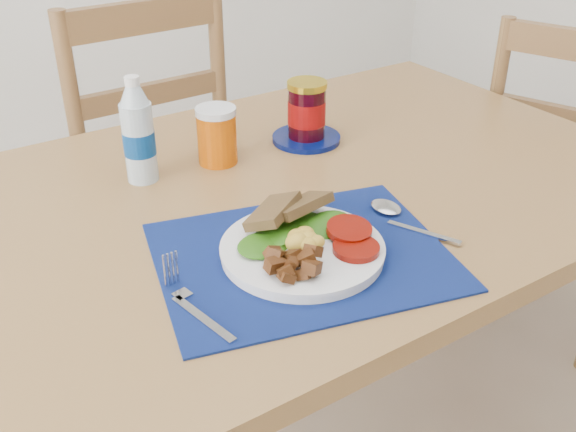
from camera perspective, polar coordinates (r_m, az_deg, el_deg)
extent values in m
cube|color=brown|center=(1.26, 0.34, 1.85)|extent=(1.40, 0.90, 0.04)
cylinder|color=brown|center=(2.06, 9.16, 1.57)|extent=(0.06, 0.06, 0.71)
cube|color=brown|center=(1.99, -13.03, 3.42)|extent=(0.46, 0.44, 0.04)
cylinder|color=brown|center=(2.32, -9.81, 1.06)|extent=(0.04, 0.04, 0.43)
cylinder|color=brown|center=(2.21, -18.76, -1.76)|extent=(0.04, 0.04, 0.43)
cylinder|color=brown|center=(2.04, -5.26, -3.02)|extent=(0.04, 0.04, 0.43)
cylinder|color=brown|center=(1.91, -15.32, -6.53)|extent=(0.04, 0.04, 0.43)
cube|color=brown|center=(1.66, -12.27, 16.15)|extent=(0.41, 0.04, 0.51)
cube|color=brown|center=(2.06, 22.37, 1.87)|extent=(0.52, 0.53, 0.04)
cylinder|color=brown|center=(2.34, 18.33, -0.13)|extent=(0.04, 0.04, 0.41)
cylinder|color=brown|center=(2.06, 15.14, -3.98)|extent=(0.04, 0.04, 0.41)
cube|color=black|center=(1.04, 1.21, -3.40)|extent=(0.51, 0.44, 0.00)
cylinder|color=silver|center=(1.03, 1.22, -2.94)|extent=(0.25, 0.25, 0.02)
ellipsoid|color=gold|center=(1.02, 1.58, -1.93)|extent=(0.06, 0.05, 0.03)
cylinder|color=#870904|center=(1.04, 5.46, -2.14)|extent=(0.07, 0.07, 0.01)
ellipsoid|color=#103706|center=(1.06, 0.53, -1.26)|extent=(0.13, 0.08, 0.01)
cube|color=brown|center=(1.08, -0.13, 0.64)|extent=(0.12, 0.10, 0.04)
cube|color=#B2B5BA|center=(0.92, -7.20, -8.63)|extent=(0.04, 0.13, 0.00)
cube|color=#B2B5BA|center=(0.98, -9.49, -5.96)|extent=(0.03, 0.07, 0.00)
cube|color=#B2B5BA|center=(1.11, 11.42, -1.38)|extent=(0.06, 0.12, 0.00)
ellipsoid|color=#B2B5BA|center=(1.17, 8.28, 0.65)|extent=(0.04, 0.06, 0.01)
cylinder|color=#ADBFCC|center=(1.27, -12.47, 6.09)|extent=(0.06, 0.06, 0.15)
cylinder|color=navy|center=(1.27, -12.47, 6.09)|extent=(0.06, 0.06, 0.04)
cone|color=#ADBFCC|center=(1.23, -12.94, 10.01)|extent=(0.05, 0.05, 0.04)
cylinder|color=white|center=(1.23, -13.08, 11.13)|extent=(0.03, 0.03, 0.02)
cylinder|color=#CB5305|center=(1.32, -6.03, 6.67)|extent=(0.08, 0.08, 0.11)
cylinder|color=#040F4D|center=(1.43, 1.56, 6.60)|extent=(0.14, 0.14, 0.01)
cylinder|color=black|center=(1.41, 1.59, 8.77)|extent=(0.08, 0.08, 0.11)
cylinder|color=maroon|center=(1.41, 1.59, 8.79)|extent=(0.08, 0.08, 0.05)
cylinder|color=gold|center=(1.39, 1.63, 11.05)|extent=(0.08, 0.08, 0.01)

